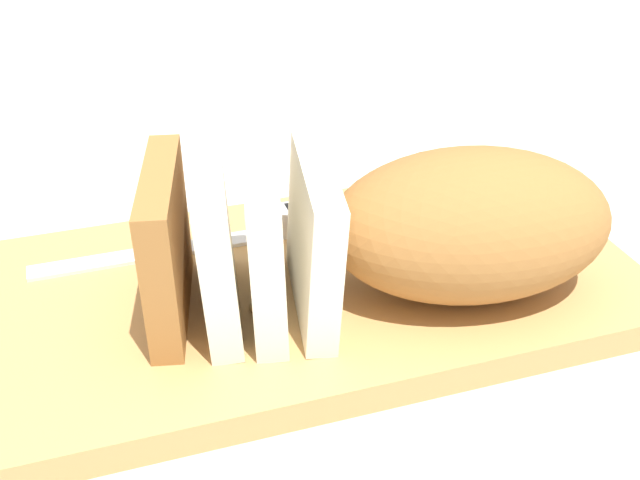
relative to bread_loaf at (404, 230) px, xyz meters
name	(u,v)px	position (x,y,z in m)	size (l,w,h in m)	color
ground_plane	(320,300)	(0.05, -0.04, -0.07)	(3.00, 3.00, 0.00)	beige
cutting_board	(320,288)	(0.05, -0.04, -0.06)	(0.46, 0.24, 0.02)	tan
bread_loaf	(404,230)	(0.00, 0.00, 0.00)	(0.32, 0.16, 0.10)	#996633
bread_knife	(294,220)	(0.05, -0.10, -0.04)	(0.26, 0.03, 0.02)	silver
crumb_near_knife	(399,256)	(-0.01, -0.04, -0.05)	(0.01, 0.01, 0.01)	tan
crumb_near_loaf	(254,307)	(0.10, -0.01, -0.05)	(0.01, 0.01, 0.01)	tan
crumb_stray_left	(326,255)	(0.04, -0.06, -0.05)	(0.01, 0.01, 0.01)	tan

